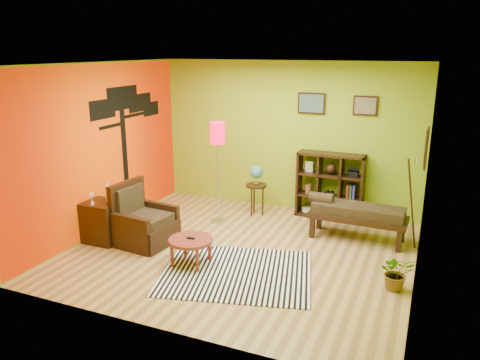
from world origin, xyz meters
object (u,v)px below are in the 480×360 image
at_px(bench, 355,213).
at_px(potted_plant, 396,276).
at_px(armchair, 143,225).
at_px(cube_shelf, 331,186).
at_px(coffee_table, 191,242).
at_px(floor_lamp, 218,142).
at_px(side_cabinet, 103,221).
at_px(globe_table, 256,177).

distance_m(bench, potted_plant, 1.68).
relative_size(armchair, cube_shelf, 0.82).
relative_size(coffee_table, cube_shelf, 0.53).
relative_size(floor_lamp, bench, 1.14).
distance_m(floor_lamp, potted_plant, 3.64).
xyz_separation_m(side_cabinet, globe_table, (1.81, 2.13, 0.38)).
xyz_separation_m(globe_table, potted_plant, (2.67, -1.95, -0.53)).
bearing_deg(bench, potted_plant, -61.96).
height_order(armchair, potted_plant, armchair).
distance_m(armchair, globe_table, 2.31).
xyz_separation_m(armchair, side_cabinet, (-0.62, -0.19, 0.04)).
distance_m(armchair, bench, 3.41).
distance_m(coffee_table, floor_lamp, 2.06).
bearing_deg(side_cabinet, globe_table, 49.54).
relative_size(side_cabinet, bench, 0.62).
bearing_deg(cube_shelf, coffee_table, -117.63).
xyz_separation_m(coffee_table, cube_shelf, (1.41, 2.70, 0.26)).
distance_m(coffee_table, bench, 2.72).
bearing_deg(coffee_table, globe_table, 87.21).
bearing_deg(armchair, cube_shelf, 42.92).
relative_size(globe_table, cube_shelf, 0.79).
distance_m(side_cabinet, floor_lamp, 2.29).
bearing_deg(potted_plant, armchair, 179.77).
xyz_separation_m(armchair, potted_plant, (3.86, -0.02, -0.11)).
bearing_deg(potted_plant, floor_lamp, 157.27).
height_order(cube_shelf, bench, cube_shelf).
bearing_deg(floor_lamp, globe_table, 53.09).
xyz_separation_m(armchair, cube_shelf, (2.49, 2.32, 0.30)).
distance_m(globe_table, cube_shelf, 1.36).
xyz_separation_m(armchair, globe_table, (1.19, 1.94, 0.42)).
bearing_deg(side_cabinet, coffee_table, -6.75).
height_order(coffee_table, potted_plant, coffee_table).
distance_m(armchair, side_cabinet, 0.65).
xyz_separation_m(bench, potted_plant, (0.78, -1.46, -0.27)).
xyz_separation_m(globe_table, cube_shelf, (1.30, 0.38, -0.12)).
xyz_separation_m(side_cabinet, cube_shelf, (3.11, 2.50, 0.27)).
bearing_deg(bench, floor_lamp, -176.50).
distance_m(armchair, cube_shelf, 3.41).
bearing_deg(side_cabinet, potted_plant, 2.17).
height_order(globe_table, potted_plant, globe_table).
distance_m(coffee_table, armchair, 1.14).
bearing_deg(floor_lamp, side_cabinet, -131.87).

